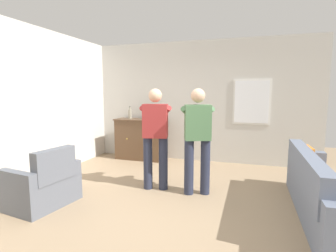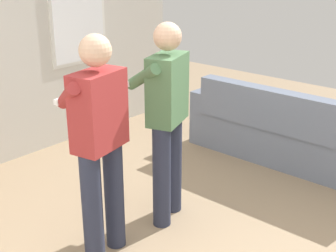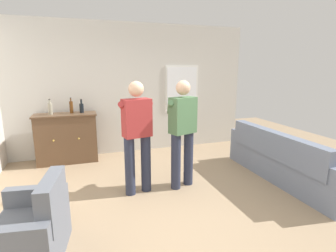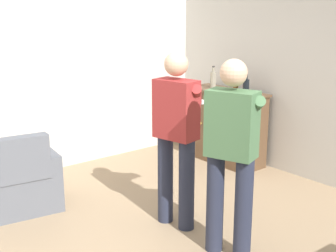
# 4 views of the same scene
# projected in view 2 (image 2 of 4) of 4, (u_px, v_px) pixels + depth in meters

# --- Properties ---
(couch) EXTENTS (0.57, 2.44, 0.85)m
(couch) POSITION_uv_depth(u_px,v_px,m) (293.00, 136.00, 4.96)
(couch) COLOR slate
(couch) RESTS_ON ground
(person_standing_left) EXTENTS (0.55, 0.51, 1.68)m
(person_standing_left) POSITION_uv_depth(u_px,v_px,m) (99.00, 140.00, 3.28)
(person_standing_left) COLOR #282D42
(person_standing_left) RESTS_ON ground
(person_standing_right) EXTENTS (0.53, 0.52, 1.68)m
(person_standing_right) POSITION_uv_depth(u_px,v_px,m) (166.00, 115.00, 3.77)
(person_standing_right) COLOR #282D42
(person_standing_right) RESTS_ON ground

